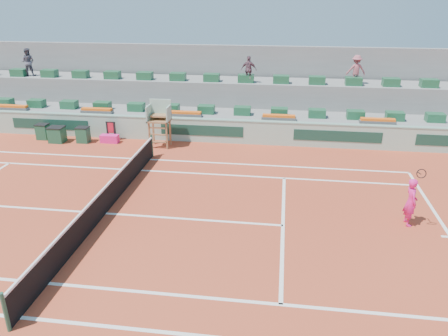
{
  "coord_description": "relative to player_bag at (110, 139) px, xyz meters",
  "views": [
    {
      "loc": [
        6.19,
        -13.31,
        7.55
      ],
      "look_at": [
        4.0,
        2.5,
        1.0
      ],
      "focal_mm": 35.0,
      "sensor_mm": 36.0,
      "label": 1
    }
  ],
  "objects": [
    {
      "name": "ground",
      "position": [
        2.84,
        -7.63,
        -0.21
      ],
      "size": [
        90.0,
        90.0,
        0.0
      ],
      "primitive_type": "plane",
      "color": "#A73920",
      "rests_on": "ground"
    },
    {
      "name": "seating_tier_lower",
      "position": [
        2.84,
        3.07,
        0.39
      ],
      "size": [
        36.0,
        4.0,
        1.2
      ],
      "primitive_type": "cube",
      "color": "gray",
      "rests_on": "ground"
    },
    {
      "name": "seating_tier_upper",
      "position": [
        2.84,
        4.67,
        1.09
      ],
      "size": [
        36.0,
        2.4,
        2.6
      ],
      "primitive_type": "cube",
      "color": "gray",
      "rests_on": "ground"
    },
    {
      "name": "stadium_back_wall",
      "position": [
        2.84,
        6.27,
        1.99
      ],
      "size": [
        36.0,
        0.4,
        4.4
      ],
      "primitive_type": "cube",
      "color": "gray",
      "rests_on": "ground"
    },
    {
      "name": "player_bag",
      "position": [
        0.0,
        0.0,
        0.0
      ],
      "size": [
        0.94,
        0.42,
        0.42
      ],
      "primitive_type": "cube",
      "color": "#F11F86",
      "rests_on": "ground"
    },
    {
      "name": "spectator_left",
      "position": [
        -6.57,
        4.27,
        3.22
      ],
      "size": [
        0.9,
        0.75,
        1.67
      ],
      "primitive_type": "imported",
      "rotation": [
        0.0,
        0.0,
        3.29
      ],
      "color": "#4E4D5A",
      "rests_on": "seating_tier_upper"
    },
    {
      "name": "spectator_mid",
      "position": [
        7.01,
        3.87,
        3.14
      ],
      "size": [
        0.92,
        0.46,
        1.51
      ],
      "primitive_type": "imported",
      "rotation": [
        0.0,
        0.0,
        3.04
      ],
      "color": "#6B4754",
      "rests_on": "seating_tier_upper"
    },
    {
      "name": "spectator_right",
      "position": [
        12.95,
        4.33,
        3.19
      ],
      "size": [
        1.09,
        0.68,
        1.61
      ],
      "primitive_type": "imported",
      "rotation": [
        0.0,
        0.0,
        3.22
      ],
      "color": "#A4525B",
      "rests_on": "seating_tier_upper"
    },
    {
      "name": "court_lines",
      "position": [
        2.84,
        -7.63,
        -0.2
      ],
      "size": [
        23.89,
        11.09,
        0.01
      ],
      "color": "white",
      "rests_on": "ground"
    },
    {
      "name": "tennis_net",
      "position": [
        2.84,
        -7.63,
        0.32
      ],
      "size": [
        0.1,
        11.97,
        1.1
      ],
      "color": "black",
      "rests_on": "ground"
    },
    {
      "name": "advertising_hoarding",
      "position": [
        2.87,
        0.87,
        0.42
      ],
      "size": [
        36.0,
        0.34,
        1.26
      ],
      "color": "#94BAA5",
      "rests_on": "ground"
    },
    {
      "name": "umpire_chair",
      "position": [
        2.84,
        -0.13,
        1.33
      ],
      "size": [
        1.1,
        0.9,
        2.4
      ],
      "color": "brown",
      "rests_on": "ground"
    },
    {
      "name": "seat_row_lower",
      "position": [
        2.84,
        2.17,
        1.21
      ],
      "size": [
        32.9,
        0.6,
        0.44
      ],
      "color": "#1B5332",
      "rests_on": "seating_tier_lower"
    },
    {
      "name": "seat_row_upper",
      "position": [
        2.84,
        4.07,
        2.61
      ],
      "size": [
        32.9,
        0.6,
        0.44
      ],
      "color": "#1B5332",
      "rests_on": "seating_tier_upper"
    },
    {
      "name": "flower_planters",
      "position": [
        1.34,
        1.37,
        1.12
      ],
      "size": [
        26.8,
        0.36,
        0.28
      ],
      "color": "#535353",
      "rests_on": "seating_tier_lower"
    },
    {
      "name": "drink_cooler_a",
      "position": [
        -1.39,
        -0.15,
        0.21
      ],
      "size": [
        0.65,
        0.56,
        0.84
      ],
      "color": "#184A30",
      "rests_on": "ground"
    },
    {
      "name": "drink_cooler_b",
      "position": [
        -2.78,
        -0.3,
        0.21
      ],
      "size": [
        0.81,
        0.7,
        0.84
      ],
      "color": "#184A30",
      "rests_on": "ground"
    },
    {
      "name": "drink_cooler_c",
      "position": [
        -3.78,
        0.07,
        0.21
      ],
      "size": [
        0.64,
        0.55,
        0.84
      ],
      "color": "#184A30",
      "rests_on": "ground"
    },
    {
      "name": "towel_rack",
      "position": [
        -0.03,
        0.38,
        0.39
      ],
      "size": [
        0.53,
        0.09,
        1.03
      ],
      "color": "black",
      "rests_on": "ground"
    },
    {
      "name": "tennis_player",
      "position": [
        13.51,
        -6.92,
        0.65
      ],
      "size": [
        0.46,
        0.89,
        2.28
      ],
      "color": "#F11F86",
      "rests_on": "ground"
    }
  ]
}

